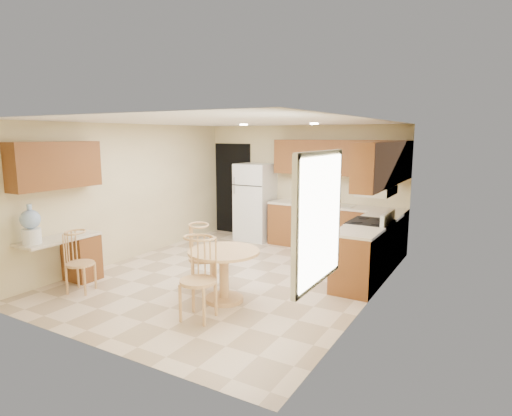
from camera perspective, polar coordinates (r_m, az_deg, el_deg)
The scene contains 30 objects.
floor at distance 7.14m, azimuth -3.22°, elevation -9.07°, with size 5.50×5.50×0.00m, color beige.
ceiling at distance 6.76m, azimuth -3.43°, elevation 11.42°, with size 4.50×5.50×0.02m, color white.
wall_back at distance 9.24m, azimuth 6.09°, elevation 3.15°, with size 4.50×0.02×2.50m, color beige.
wall_front at distance 4.83m, azimuth -21.57°, elevation -3.50°, with size 4.50×0.02×2.50m, color beige.
wall_left at distance 8.28m, azimuth -16.46°, elevation 2.05°, with size 0.02×5.50×2.50m, color beige.
wall_right at distance 5.93m, azimuth 15.18°, elevation -0.80°, with size 0.02×5.50×2.50m, color beige.
doorway at distance 10.08m, azimuth -3.10°, elevation 2.59°, with size 0.90×0.02×2.10m, color black.
base_cab_back at distance 8.78m, azimuth 10.42°, elevation -2.69°, with size 2.75×0.60×0.87m, color brown.
counter_back at distance 8.70m, azimuth 10.51°, elevation 0.24°, with size 2.75×0.63×0.04m, color beige.
base_cab_right_a at distance 7.93m, azimuth 16.31°, elevation -4.27°, with size 0.60×0.59×0.87m, color brown.
counter_right_a at distance 7.83m, azimuth 16.46°, elevation -1.04°, with size 0.63×0.59×0.04m, color beige.
base_cab_right_b at distance 6.57m, azimuth 13.23°, elevation -7.02°, with size 0.60×0.80×0.87m, color brown.
counter_right_b at distance 6.45m, azimuth 13.39°, elevation -3.14°, with size 0.63×0.80×0.04m, color beige.
upper_cab_back at distance 8.72m, azimuth 11.01°, elevation 6.60°, with size 2.75×0.33×0.70m, color brown.
upper_cab_right at distance 7.06m, azimuth 16.66°, elevation 5.68°, with size 0.33×2.42×0.70m, color brown.
upper_cab_left at distance 7.09m, azimuth -25.17°, elevation 5.18°, with size 0.33×1.40×0.70m, color brown.
sink at distance 8.70m, azimuth 10.36°, elevation 0.39°, with size 0.78×0.44×0.01m, color silver.
range_hood at distance 7.09m, azimuth 15.77°, elevation 2.25°, with size 0.50×0.76×0.14m, color silver.
desk_pedestal at distance 7.43m, azimuth -22.19°, elevation -6.14°, with size 0.48×0.42×0.72m, color brown.
desk_top at distance 7.12m, azimuth -24.80°, elevation -3.75°, with size 0.50×1.20×0.04m, color beige.
window at distance 4.16m, azimuth 8.42°, elevation -1.44°, with size 0.06×1.12×1.30m.
can_light_a at distance 8.04m, azimuth -1.66°, elevation 11.05°, with size 0.14×0.14×0.02m, color white.
can_light_b at distance 7.41m, azimuth 7.77°, elevation 11.08°, with size 0.14×0.14×0.02m, color white.
refrigerator at distance 9.41m, azimuth -0.12°, elevation 0.82°, with size 0.74×0.72×1.68m.
stove at distance 7.29m, azimuth 14.85°, elevation -5.14°, with size 0.65×0.76×1.09m.
dining_table at distance 5.99m, azimuth -4.30°, elevation -7.98°, with size 0.99×0.99×0.73m.
chair_table_a at distance 6.39m, azimuth -7.62°, elevation -5.78°, with size 0.44×0.54×0.99m.
chair_table_b at distance 5.34m, azimuth -8.45°, elevation -8.52°, with size 0.46×0.47×1.04m.
chair_desk at distance 6.76m, azimuth -23.04°, elevation -6.05°, with size 0.40×0.52×0.90m.
water_crock at distance 6.84m, azimuth -27.82°, elevation -2.13°, with size 0.27×0.27×0.57m.
Camera 1 is at (3.72, -5.65, 2.30)m, focal length 30.00 mm.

